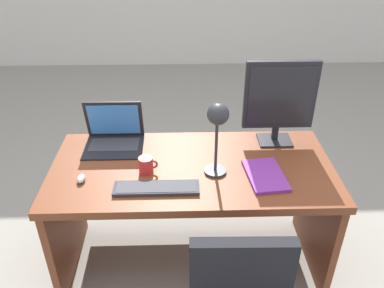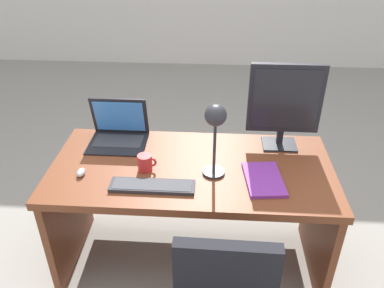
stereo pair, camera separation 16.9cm
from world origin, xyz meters
name	(u,v)px [view 2 (the right image)]	position (x,y,z in m)	size (l,w,h in m)	color
ground	(202,141)	(0.00, 1.50, 0.00)	(12.00, 12.00, 0.00)	gray
desk	(192,190)	(0.00, 0.04, 0.54)	(1.57, 0.75, 0.74)	brown
monitor	(285,102)	(0.51, 0.25, 1.03)	(0.42, 0.16, 0.51)	black
laptop	(119,128)	(-0.46, 0.26, 0.82)	(0.34, 0.28, 0.26)	black
keyboard	(152,186)	(-0.19, -0.21, 0.75)	(0.44, 0.11, 0.02)	#2D2D33
mouse	(81,172)	(-0.59, -0.12, 0.76)	(0.04, 0.07, 0.03)	#B7BABF
desk_lamp	(215,125)	(0.12, -0.09, 1.05)	(0.12, 0.14, 0.42)	#2D2D33
book	(264,179)	(0.39, -0.11, 0.75)	(0.22, 0.32, 0.02)	purple
coffee_mug	(145,163)	(-0.25, -0.05, 0.79)	(0.10, 0.08, 0.09)	red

